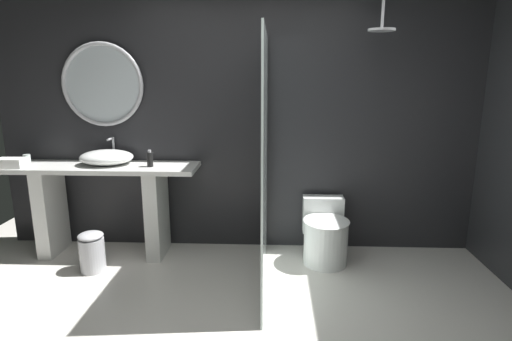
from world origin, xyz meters
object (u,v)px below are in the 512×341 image
(round_wall_mirror, at_px, (102,85))
(toilet, at_px, (325,235))
(rain_shower_head, at_px, (382,25))
(vessel_sink, at_px, (107,157))
(tumbler_cup, at_px, (27,160))
(soap_dispenser, at_px, (150,159))
(folded_hand_towel, at_px, (11,163))
(waste_bin, at_px, (92,251))

(round_wall_mirror, relative_size, toilet, 1.34)
(round_wall_mirror, height_order, rain_shower_head, rain_shower_head)
(vessel_sink, relative_size, rain_shower_head, 1.20)
(rain_shower_head, bearing_deg, tumbler_cup, 178.50)
(soap_dispenser, height_order, round_wall_mirror, round_wall_mirror)
(vessel_sink, bearing_deg, tumbler_cup, -176.74)
(vessel_sink, height_order, folded_hand_towel, vessel_sink)
(soap_dispenser, bearing_deg, toilet, -1.02)
(round_wall_mirror, relative_size, rain_shower_head, 1.92)
(round_wall_mirror, distance_m, toilet, 2.56)
(tumbler_cup, xyz_separation_m, soap_dispenser, (1.20, -0.04, 0.02))
(vessel_sink, distance_m, rain_shower_head, 2.74)
(soap_dispenser, relative_size, folded_hand_towel, 0.66)
(rain_shower_head, distance_m, folded_hand_towel, 3.52)
(tumbler_cup, height_order, soap_dispenser, soap_dispenser)
(soap_dispenser, bearing_deg, tumbler_cup, 178.19)
(soap_dispenser, relative_size, rain_shower_head, 0.38)
(rain_shower_head, bearing_deg, folded_hand_towel, -179.11)
(vessel_sink, height_order, soap_dispenser, vessel_sink)
(tumbler_cup, bearing_deg, soap_dispenser, -1.81)
(rain_shower_head, distance_m, toilet, 1.91)
(folded_hand_towel, bearing_deg, round_wall_mirror, 25.42)
(folded_hand_towel, bearing_deg, toilet, 1.36)
(soap_dispenser, bearing_deg, waste_bin, -143.72)
(rain_shower_head, relative_size, waste_bin, 1.13)
(soap_dispenser, xyz_separation_m, round_wall_mirror, (-0.50, 0.27, 0.67))
(rain_shower_head, xyz_separation_m, waste_bin, (-2.51, -0.30, -1.94))
(tumbler_cup, height_order, waste_bin, tumbler_cup)
(round_wall_mirror, xyz_separation_m, rain_shower_head, (2.54, -0.31, 0.50))
(folded_hand_towel, bearing_deg, vessel_sink, 12.21)
(soap_dispenser, height_order, rain_shower_head, rain_shower_head)
(soap_dispenser, bearing_deg, rain_shower_head, -1.32)
(tumbler_cup, height_order, toilet, tumbler_cup)
(rain_shower_head, relative_size, toilet, 0.70)
(rain_shower_head, height_order, toilet, rain_shower_head)
(vessel_sink, height_order, waste_bin, vessel_sink)
(vessel_sink, height_order, rain_shower_head, rain_shower_head)
(round_wall_mirror, bearing_deg, folded_hand_towel, -154.58)
(tumbler_cup, distance_m, waste_bin, 1.12)
(vessel_sink, distance_m, soap_dispenser, 0.45)
(tumbler_cup, xyz_separation_m, folded_hand_towel, (-0.07, -0.14, -0.01))
(tumbler_cup, height_order, folded_hand_towel, tumbler_cup)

